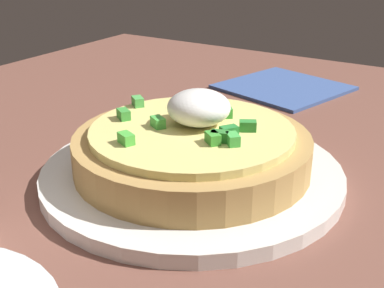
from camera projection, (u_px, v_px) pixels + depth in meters
dining_table at (160, 196)px, 42.38cm from camera, size 92.56×82.06×3.31cm
plate at (192, 173)px, 41.31cm from camera, size 24.03×24.03×1.13cm
pizza at (192, 146)px, 40.42cm from camera, size 18.69×18.69×6.12cm
napkin at (283, 87)px, 64.56cm from camera, size 16.43×16.43×0.40cm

